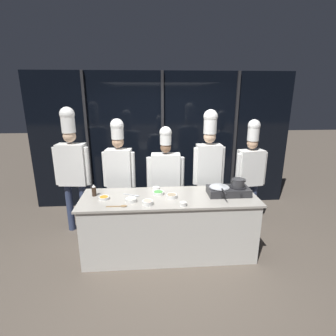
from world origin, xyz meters
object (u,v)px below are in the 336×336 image
at_px(prep_bowl_mushrooms, 172,196).
at_px(prep_bowl_rice, 156,188).
at_px(frying_pan, 219,186).
at_px(stock_pot, 238,183).
at_px(serving_spoon_solid, 135,195).
at_px(prep_bowl_shrimp, 148,202).
at_px(prep_bowl_scallions, 158,193).
at_px(prep_bowl_garlic, 183,204).
at_px(serving_spoon_slotted, 121,206).
at_px(chef_apprentice, 250,167).
at_px(chef_line, 165,173).
at_px(chef_head, 72,162).
at_px(portable_stove, 228,191).
at_px(chef_pastry, 209,161).
at_px(chef_sous, 119,167).
at_px(squeeze_bottle_soy, 94,190).
at_px(prep_bowl_carrots, 104,198).
at_px(prep_bowl_noodles, 131,200).

distance_m(prep_bowl_mushrooms, prep_bowl_rice, 0.41).
bearing_deg(frying_pan, stock_pot, 1.24).
distance_m(stock_pot, serving_spoon_solid, 1.49).
bearing_deg(prep_bowl_shrimp, prep_bowl_scallions, 66.41).
relative_size(prep_bowl_garlic, serving_spoon_slotted, 0.34).
distance_m(frying_pan, chef_apprentice, 1.06).
height_order(prep_bowl_scallions, chef_line, chef_line).
xyz_separation_m(serving_spoon_solid, chef_head, (-1.03, 0.71, 0.31)).
bearing_deg(chef_head, stock_pot, 168.28).
bearing_deg(frying_pan, chef_apprentice, 45.76).
bearing_deg(portable_stove, prep_bowl_mushrooms, -175.01).
bearing_deg(serving_spoon_solid, chef_pastry, 27.25).
distance_m(chef_line, chef_pastry, 0.75).
distance_m(serving_spoon_solid, chef_sous, 0.80).
height_order(prep_bowl_rice, chef_apprentice, chef_apprentice).
relative_size(squeeze_bottle_soy, prep_bowl_garlic, 1.83).
relative_size(serving_spoon_slotted, chef_sous, 0.14).
xyz_separation_m(portable_stove, prep_bowl_scallions, (-1.01, 0.09, -0.03)).
xyz_separation_m(prep_bowl_mushrooms, serving_spoon_solid, (-0.52, 0.12, -0.02)).
height_order(prep_bowl_mushrooms, chef_pastry, chef_pastry).
distance_m(portable_stove, chef_pastry, 0.73).
xyz_separation_m(prep_bowl_rice, chef_head, (-1.35, 0.48, 0.30)).
bearing_deg(chef_pastry, stock_pot, 110.64).
distance_m(prep_bowl_scallions, serving_spoon_solid, 0.34).
height_order(prep_bowl_shrimp, chef_pastry, chef_pastry).
relative_size(prep_bowl_mushrooms, prep_bowl_rice, 1.41).
distance_m(stock_pot, prep_bowl_scallions, 1.16).
distance_m(squeeze_bottle_soy, prep_bowl_shrimp, 0.84).
distance_m(portable_stove, chef_line, 1.15).
height_order(squeeze_bottle_soy, serving_spoon_slotted, squeeze_bottle_soy).
bearing_deg(chef_line, chef_pastry, 175.52).
xyz_separation_m(frying_pan, chef_head, (-2.24, 0.76, 0.19)).
bearing_deg(prep_bowl_shrimp, chef_apprentice, 30.08).
relative_size(prep_bowl_shrimp, serving_spoon_solid, 0.58).
distance_m(frying_pan, prep_bowl_carrots, 1.63).
xyz_separation_m(chef_sous, chef_pastry, (1.47, -0.10, 0.10)).
xyz_separation_m(frying_pan, squeeze_bottle_soy, (-1.78, 0.10, -0.05)).
relative_size(prep_bowl_noodles, prep_bowl_rice, 1.36).
height_order(prep_bowl_carrots, prep_bowl_shrimp, prep_bowl_shrimp).
relative_size(portable_stove, prep_bowl_noodles, 3.95).
bearing_deg(chef_pastry, chef_head, -5.38).
height_order(frying_pan, squeeze_bottle_soy, squeeze_bottle_soy).
xyz_separation_m(serving_spoon_solid, chef_line, (0.49, 0.71, 0.10)).
distance_m(prep_bowl_rice, serving_spoon_solid, 0.39).
xyz_separation_m(stock_pot, serving_spoon_slotted, (-1.64, -0.30, -0.17)).
height_order(prep_bowl_noodles, prep_bowl_mushrooms, same).
xyz_separation_m(prep_bowl_carrots, chef_sous, (0.13, 0.81, 0.20)).
distance_m(frying_pan, prep_bowl_noodles, 1.26).
xyz_separation_m(stock_pot, prep_bowl_scallions, (-1.14, 0.09, -0.16)).
height_order(chef_head, chef_pastry, chef_head).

